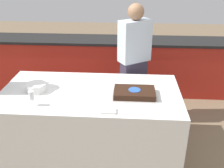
{
  "coord_description": "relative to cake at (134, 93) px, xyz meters",
  "views": [
    {
      "loc": [
        0.42,
        -2.58,
        2.11
      ],
      "look_at": [
        0.25,
        0.0,
        0.87
      ],
      "focal_mm": 42.0,
      "sensor_mm": 36.0,
      "label": 1
    }
  ],
  "objects": [
    {
      "name": "utensil_pile",
      "position": [
        -0.26,
        -0.35,
        -0.02
      ],
      "size": [
        0.15,
        0.1,
        0.02
      ],
      "color": "white",
      "rests_on": "dining_table"
    },
    {
      "name": "cake",
      "position": [
        0.0,
        0.0,
        0.0
      ],
      "size": [
        0.48,
        0.33,
        0.07
      ],
      "color": "#B7B2AD",
      "rests_on": "dining_table"
    },
    {
      "name": "wine_glass",
      "position": [
        -1.03,
        -0.28,
        0.07
      ],
      "size": [
        0.06,
        0.06,
        0.16
      ],
      "color": "white",
      "rests_on": "dining_table"
    },
    {
      "name": "back_counter",
      "position": [
        -0.49,
        1.66,
        -0.34
      ],
      "size": [
        4.4,
        0.58,
        0.92
      ],
      "color": "#A82319",
      "rests_on": "ground_plane"
    },
    {
      "name": "ground_plane",
      "position": [
        -0.49,
        0.06,
        -0.8
      ],
      "size": [
        14.0,
        14.0,
        0.0
      ],
      "primitive_type": "plane",
      "color": "#7A664C"
    },
    {
      "name": "plate_stack",
      "position": [
        -1.09,
        0.03,
        0.01
      ],
      "size": [
        0.22,
        0.22,
        0.09
      ],
      "color": "white",
      "rests_on": "dining_table"
    },
    {
      "name": "side_plate_near_cake",
      "position": [
        0.02,
        0.32,
        -0.03
      ],
      "size": [
        0.21,
        0.21,
        0.0
      ],
      "color": "white",
      "rests_on": "dining_table"
    },
    {
      "name": "dining_table",
      "position": [
        -0.49,
        0.06,
        -0.42
      ],
      "size": [
        2.01,
        1.05,
        0.77
      ],
      "color": "silver",
      "rests_on": "ground_plane"
    },
    {
      "name": "person_cutting_cake",
      "position": [
        0.0,
        0.81,
        0.04
      ],
      "size": [
        0.45,
        0.39,
        1.62
      ],
      "rotation": [
        0.0,
        0.0,
        -2.56
      ],
      "color": "#383347",
      "rests_on": "ground_plane"
    }
  ]
}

